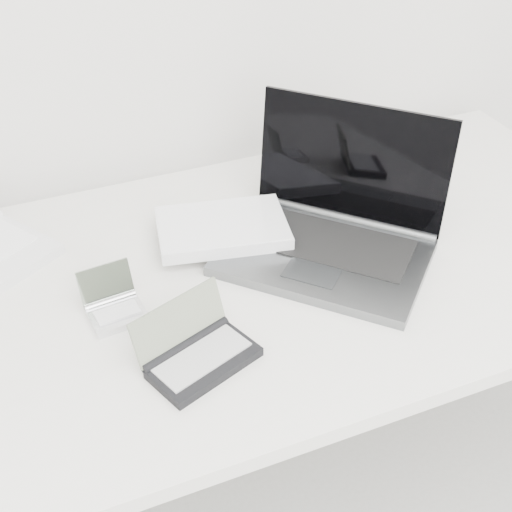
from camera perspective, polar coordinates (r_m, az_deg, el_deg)
name	(u,v)px	position (r m, az deg, el deg)	size (l,w,h in m)	color
desk	(262,285)	(1.38, 0.51, -2.33)	(1.60, 0.80, 0.73)	white
laptop_large	(303,229)	(1.38, 3.77, 2.18)	(0.55, 0.48, 0.26)	#5B5E61
pda_silver	(114,306)	(1.26, -11.30, -3.95)	(0.10, 0.11, 0.08)	silver
palmtop_charcoal	(197,352)	(1.15, -4.76, -7.66)	(0.20, 0.17, 0.09)	black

